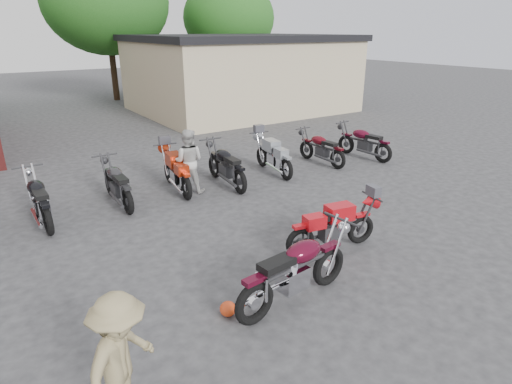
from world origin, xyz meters
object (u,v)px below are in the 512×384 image
row_bike_3 (117,182)px  row_bike_6 (273,154)px  vintage_motorcycle (297,266)px  row_bike_5 (226,163)px  person_light (188,161)px  person_tan (122,362)px  row_bike_4 (176,169)px  helmet (228,309)px  row_bike_2 (38,197)px  row_bike_8 (364,140)px  sportbike (334,224)px  row_bike_7 (321,146)px

row_bike_3 → row_bike_6: (4.59, -0.11, 0.01)m
vintage_motorcycle → row_bike_3: size_ratio=1.10×
row_bike_5 → row_bike_6: (1.70, 0.14, -0.03)m
person_light → person_tan: (-3.64, -6.09, -0.03)m
row_bike_4 → row_bike_3: bearing=99.6°
vintage_motorcycle → row_bike_4: vintage_motorcycle is taller
helmet → row_bike_2: (-1.76, 5.19, 0.48)m
person_light → helmet: bearing=108.1°
vintage_motorcycle → row_bike_6: bearing=51.2°
person_tan → row_bike_5: bearing=12.2°
row_bike_2 → row_bike_8: size_ratio=1.01×
vintage_motorcycle → person_light: size_ratio=1.32×
sportbike → person_tan: (-4.57, -1.64, 0.25)m
person_light → row_bike_6: 2.78m
row_bike_4 → row_bike_7: (4.82, -0.28, -0.03)m
row_bike_6 → row_bike_8: bearing=-89.1°
row_bike_5 → person_light: bearing=89.9°
person_tan → row_bike_2: 6.17m
person_light → vintage_motorcycle: bearing=119.7°
sportbike → row_bike_2: 6.38m
row_bike_4 → person_tan: bearing=158.2°
person_light → row_bike_7: 4.59m
row_bike_3 → row_bike_6: size_ratio=0.99×
row_bike_4 → row_bike_7: size_ratio=1.06×
vintage_motorcycle → person_light: bearing=76.1°
row_bike_8 → row_bike_4: bearing=78.2°
row_bike_3 → row_bike_7: (6.41, -0.19, -0.02)m
sportbike → person_light: person_light is taller
sportbike → helmet: sportbike is taller
person_light → row_bike_8: person_light is taller
row_bike_6 → row_bike_2: bearing=97.0°
row_bike_3 → row_bike_6: 4.59m
sportbike → person_light: (-0.93, 4.45, 0.29)m
vintage_motorcycle → row_bike_4: (0.51, 5.67, -0.05)m
row_bike_4 → row_bike_6: 3.01m
row_bike_3 → row_bike_4: bearing=-86.2°
person_tan → helmet: bearing=-11.5°
vintage_motorcycle → helmet: (-1.07, 0.28, -0.52)m
row_bike_2 → row_bike_4: (3.33, 0.20, -0.01)m
helmet → person_tan: person_tan is taller
row_bike_8 → vintage_motorcycle: bearing=119.6°
sportbike → row_bike_6: 4.88m
row_bike_6 → sportbike: bearing=164.9°
row_bike_4 → row_bike_8: (6.43, -0.57, 0.00)m
person_light → row_bike_2: person_light is taller
row_bike_6 → person_light: bearing=98.5°
person_light → row_bike_8: size_ratio=0.82×
row_bike_8 → row_bike_6: bearing=77.2°
vintage_motorcycle → person_tan: 2.98m
person_tan → row_bike_8: bearing=-9.2°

